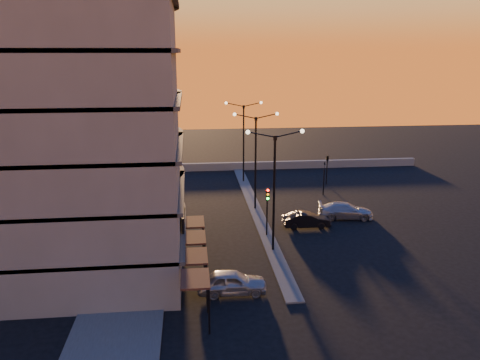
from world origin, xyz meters
name	(u,v)px	position (x,y,z in m)	size (l,w,h in m)	color
ground	(273,251)	(0.00, 0.00, 0.00)	(120.00, 120.00, 0.00)	black
sidewalk_west	(141,236)	(-10.50, 4.00, 0.06)	(5.00, 40.00, 0.12)	#4A4A48
median	(255,209)	(0.00, 10.00, 0.06)	(1.20, 36.00, 0.12)	#4A4A48
parapet	(253,166)	(2.00, 26.00, 0.50)	(44.00, 0.50, 1.00)	slate
building	(73,98)	(-14.00, 0.03, 11.91)	(14.35, 17.08, 25.00)	slate
streetlamp_near	(274,181)	(0.00, 0.00, 5.59)	(4.32, 0.32, 9.51)	black
streetlamp_mid	(256,154)	(0.00, 10.00, 5.59)	(4.32, 0.32, 9.51)	black
streetlamp_far	(244,135)	(0.00, 20.00, 5.59)	(4.32, 0.32, 9.51)	black
traffic_light_main	(267,204)	(0.00, 2.87, 2.89)	(0.28, 0.44, 4.25)	black
signal_east_a	(324,177)	(8.00, 14.00, 1.93)	(0.13, 0.16, 3.60)	black
signal_east_b	(327,158)	(9.50, 18.00, 3.10)	(0.42, 1.99, 3.60)	black
car_hatchback	(232,282)	(-3.76, -6.22, 0.76)	(1.78, 4.44, 1.51)	#9A9CA1
car_sedan	(307,220)	(3.82, 4.71, 0.68)	(1.44, 4.12, 1.36)	black
car_wagon	(346,210)	(8.00, 6.62, 0.73)	(2.04, 5.02, 1.46)	#A1A4A9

